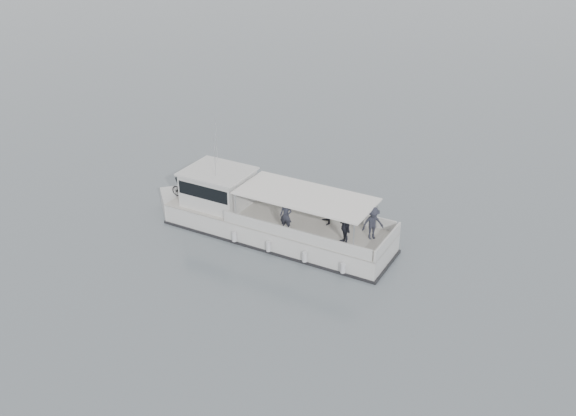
# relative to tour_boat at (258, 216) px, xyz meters

# --- Properties ---
(ground) EXTENTS (1400.00, 1400.00, 0.00)m
(ground) POSITION_rel_tour_boat_xyz_m (-0.91, 2.13, -0.85)
(ground) COLOR slate
(ground) RESTS_ON ground
(tour_boat) EXTENTS (12.38, 5.74, 5.20)m
(tour_boat) POSITION_rel_tour_boat_xyz_m (0.00, 0.00, 0.00)
(tour_boat) COLOR silver
(tour_boat) RESTS_ON ground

